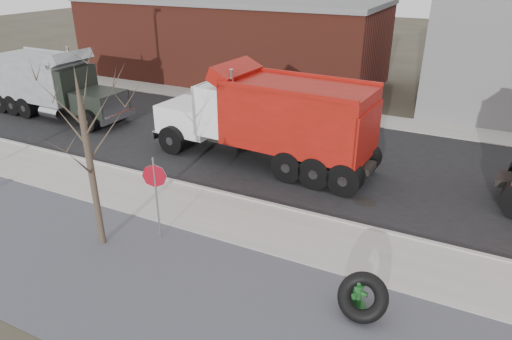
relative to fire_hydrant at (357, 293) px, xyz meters
The scene contains 13 objects.
ground 4.51m from the fire_hydrant, 154.38° to the left, with size 120.00×120.00×0.00m, color #383328.
gravel_verge 4.36m from the fire_hydrant, 158.95° to the right, with size 60.00×5.00×0.03m, color slate.
sidewalk 4.62m from the fire_hydrant, 151.58° to the left, with size 60.00×2.50×0.06m, color #9E9B93.
curb 5.36m from the fire_hydrant, 139.23° to the left, with size 60.00×0.15×0.11m, color #9E9B93.
road 9.19m from the fire_hydrant, 116.17° to the left, with size 60.00×9.40×0.02m, color black.
far_sidewalk 14.52m from the fire_hydrant, 106.20° to the left, with size 60.00×2.00×0.06m, color #9E9B93.
building_brick 23.69m from the fire_hydrant, 126.57° to the left, with size 20.20×8.20×5.30m.
bare_tree 7.83m from the fire_hydrant, behind, with size 3.20×3.20×5.20m.
fire_hydrant is the anchor object (origin of this frame).
truck_tire 0.31m from the fire_hydrant, 50.50° to the right, with size 1.27×1.15×1.06m.
stop_sign 6.11m from the fire_hydrant, behind, with size 0.66×0.27×2.55m.
dump_truck_red_b 8.73m from the fire_hydrant, 129.06° to the left, with size 9.26×3.17×3.85m.
dump_truck_grey 19.33m from the fire_hydrant, 157.74° to the left, with size 7.62×2.56×3.44m.
Camera 1 is at (5.72, -10.55, 7.45)m, focal length 32.00 mm.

